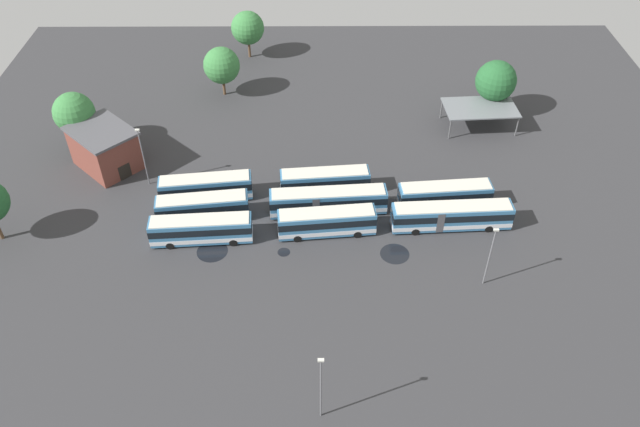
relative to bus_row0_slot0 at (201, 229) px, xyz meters
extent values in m
plane|color=#333335|center=(15.11, 5.18, -1.83)|extent=(110.68, 110.68, 0.00)
cube|color=teal|center=(-0.01, 0.00, -0.02)|extent=(12.34, 3.34, 3.02)
cube|color=beige|center=(-0.01, 0.00, 1.56)|extent=(11.84, 3.11, 0.14)
cube|color=black|center=(-0.01, 0.00, 0.46)|extent=(12.40, 3.38, 0.97)
cube|color=silver|center=(-0.01, 0.00, -0.87)|extent=(12.40, 3.38, 0.60)
cube|color=black|center=(6.09, 0.41, 0.56)|extent=(0.20, 2.07, 1.11)
cylinder|color=black|center=(3.69, 1.41, -1.33)|extent=(1.02, 0.37, 1.00)
cylinder|color=black|center=(3.84, -0.90, -1.33)|extent=(1.02, 0.37, 1.00)
cylinder|color=black|center=(-3.86, 0.90, -1.33)|extent=(1.02, 0.37, 1.00)
cylinder|color=black|center=(-3.70, -1.41, -1.33)|extent=(1.02, 0.37, 1.00)
cube|color=teal|center=(-0.38, 4.07, -0.02)|extent=(11.63, 3.88, 3.02)
cube|color=beige|center=(-0.38, 4.07, 1.56)|extent=(11.15, 3.63, 0.14)
cube|color=black|center=(-0.38, 4.07, 0.46)|extent=(11.69, 3.93, 0.97)
cube|color=silver|center=(-0.38, 4.07, -0.87)|extent=(11.69, 3.93, 0.60)
cube|color=black|center=(5.30, 4.76, 0.56)|extent=(0.31, 2.06, 1.11)
cylinder|color=black|center=(2.99, 5.65, -1.33)|extent=(1.03, 0.42, 1.00)
cylinder|color=black|center=(3.27, 3.34, -1.33)|extent=(1.03, 0.42, 1.00)
cylinder|color=black|center=(-4.03, 4.79, -1.33)|extent=(1.03, 0.42, 1.00)
cylinder|color=black|center=(-3.75, 2.49, -1.33)|extent=(1.03, 0.42, 1.00)
cube|color=teal|center=(-0.50, 8.05, -0.02)|extent=(12.10, 3.90, 3.02)
cube|color=beige|center=(-0.50, 8.05, 1.56)|extent=(11.60, 3.64, 0.14)
cube|color=black|center=(-0.50, 8.05, 0.46)|extent=(12.16, 3.94, 0.97)
cube|color=silver|center=(-0.50, 8.05, -0.87)|extent=(12.16, 3.94, 0.60)
cube|color=black|center=(5.42, 8.75, 0.56)|extent=(0.30, 2.06, 1.11)
cylinder|color=black|center=(3.03, 9.64, -1.33)|extent=(1.03, 0.42, 1.00)
cylinder|color=black|center=(3.30, 7.33, -1.33)|extent=(1.03, 0.42, 1.00)
cylinder|color=black|center=(-4.29, 8.78, -1.33)|extent=(1.03, 0.42, 1.00)
cylinder|color=black|center=(-4.02, 6.47, -1.33)|extent=(1.03, 0.42, 1.00)
cube|color=teal|center=(15.15, 1.26, -0.02)|extent=(12.08, 3.65, 3.02)
cube|color=beige|center=(15.15, 1.26, 1.56)|extent=(11.59, 3.40, 0.14)
cube|color=black|center=(15.15, 1.26, 0.46)|extent=(12.15, 3.69, 0.97)
cube|color=silver|center=(15.15, 1.26, -0.87)|extent=(12.15, 3.69, 0.60)
cube|color=black|center=(21.08, 1.83, 0.56)|extent=(0.26, 2.07, 1.11)
cylinder|color=black|center=(18.71, 2.77, -1.33)|extent=(1.02, 0.39, 1.00)
cylinder|color=black|center=(18.93, 0.45, -1.33)|extent=(1.02, 0.39, 1.00)
cylinder|color=black|center=(11.37, 2.06, -1.33)|extent=(1.02, 0.39, 1.00)
cylinder|color=black|center=(11.59, -0.25, -1.33)|extent=(1.02, 0.39, 1.00)
cube|color=teal|center=(15.39, 5.22, -0.02)|extent=(14.93, 3.57, 3.02)
cube|color=beige|center=(15.39, 5.22, 1.56)|extent=(14.32, 3.33, 0.14)
cube|color=black|center=(15.39, 5.22, 0.46)|extent=(15.00, 3.62, 0.97)
cube|color=silver|center=(15.39, 5.22, -0.87)|extent=(15.00, 3.62, 0.60)
cube|color=black|center=(22.78, 5.74, 0.56)|extent=(0.21, 2.07, 1.11)
cube|color=#47474C|center=(13.77, 5.10, -0.02)|extent=(1.08, 2.63, 2.90)
cylinder|color=black|center=(19.88, 6.70, -1.33)|extent=(1.02, 0.37, 1.00)
cylinder|color=black|center=(20.05, 4.38, -1.33)|extent=(1.02, 0.37, 1.00)
cylinder|color=black|center=(10.74, 6.05, -1.33)|extent=(1.02, 0.37, 1.00)
cylinder|color=black|center=(10.90, 3.73, -1.33)|extent=(1.02, 0.37, 1.00)
cube|color=teal|center=(15.02, 9.26, -0.02)|extent=(11.84, 3.54, 3.02)
cube|color=beige|center=(15.02, 9.26, 1.56)|extent=(11.36, 3.30, 0.14)
cube|color=black|center=(15.02, 9.26, 0.46)|extent=(11.90, 3.59, 0.97)
cube|color=silver|center=(15.02, 9.26, -0.87)|extent=(11.90, 3.59, 0.60)
cube|color=black|center=(20.84, 9.78, 0.56)|extent=(0.24, 2.07, 1.11)
cylinder|color=black|center=(18.51, 10.74, -1.33)|extent=(1.02, 0.39, 1.00)
cylinder|color=black|center=(18.72, 8.43, -1.33)|extent=(1.02, 0.39, 1.00)
cylinder|color=black|center=(11.31, 10.10, -1.33)|extent=(1.02, 0.39, 1.00)
cylinder|color=black|center=(11.52, 7.79, -1.33)|extent=(1.02, 0.39, 1.00)
cube|color=teal|center=(30.59, 2.29, -0.02)|extent=(14.90, 3.32, 3.02)
cube|color=beige|center=(30.59, 2.29, 1.56)|extent=(14.30, 3.09, 0.14)
cube|color=black|center=(30.59, 2.29, 0.46)|extent=(14.98, 3.36, 0.97)
cube|color=silver|center=(30.59, 2.29, -0.87)|extent=(14.98, 3.36, 0.60)
cube|color=black|center=(37.99, 2.69, 0.56)|extent=(0.17, 2.07, 1.11)
cube|color=#47474C|center=(28.97, 2.20, -0.02)|extent=(1.04, 2.62, 2.90)
cylinder|color=black|center=(35.10, 3.70, -1.33)|extent=(1.01, 0.35, 1.00)
cylinder|color=black|center=(35.23, 1.38, -1.33)|extent=(1.01, 0.35, 1.00)
cylinder|color=black|center=(25.95, 3.20, -1.33)|extent=(1.01, 0.35, 1.00)
cylinder|color=black|center=(26.08, 0.88, -1.33)|extent=(1.01, 0.35, 1.00)
cube|color=teal|center=(30.36, 6.28, -0.02)|extent=(11.97, 3.50, 3.02)
cube|color=beige|center=(30.36, 6.28, 1.56)|extent=(11.49, 3.26, 0.14)
cube|color=black|center=(30.36, 6.28, 0.46)|extent=(12.04, 3.54, 0.97)
cube|color=silver|center=(30.36, 6.28, -0.87)|extent=(12.04, 3.54, 0.60)
cube|color=black|center=(36.26, 6.77, 0.56)|extent=(0.23, 2.07, 1.11)
cylinder|color=black|center=(33.92, 7.74, -1.33)|extent=(1.02, 0.38, 1.00)
cylinder|color=black|center=(34.11, 5.42, -1.33)|extent=(1.02, 0.38, 1.00)
cylinder|color=black|center=(26.62, 7.13, -1.33)|extent=(1.02, 0.38, 1.00)
cylinder|color=black|center=(26.81, 4.81, -1.33)|extent=(1.02, 0.38, 1.00)
cube|color=brown|center=(-15.21, 15.41, 0.96)|extent=(10.56, 10.51, 5.58)
cube|color=#4C4C51|center=(-15.21, 15.41, 3.92)|extent=(11.20, 11.15, 0.36)
cube|color=black|center=(-12.17, 12.47, -0.73)|extent=(1.29, 1.34, 2.20)
cube|color=slate|center=(38.40, 24.97, 1.51)|extent=(11.09, 7.04, 0.20)
cylinder|color=#59595B|center=(43.25, 28.18, -0.21)|extent=(0.20, 0.20, 3.24)
cylinder|color=#59595B|center=(43.63, 22.45, -0.21)|extent=(0.20, 0.20, 3.24)
cylinder|color=#59595B|center=(33.18, 27.50, -0.21)|extent=(0.20, 0.20, 3.24)
cylinder|color=#59595B|center=(33.56, 21.77, -0.21)|extent=(0.20, 0.20, 3.24)
cylinder|color=slate|center=(14.26, -23.82, 2.39)|extent=(0.16, 0.16, 8.46)
cube|color=silver|center=(14.26, -23.82, 6.80)|extent=(0.56, 0.28, 0.20)
cylinder|color=slate|center=(-8.78, 11.21, 2.43)|extent=(0.16, 0.16, 8.53)
cube|color=silver|center=(-8.78, 11.21, 6.88)|extent=(0.56, 0.28, 0.20)
cylinder|color=slate|center=(32.85, -7.21, 2.20)|extent=(0.16, 0.16, 8.06)
cube|color=silver|center=(32.85, -7.21, 6.41)|extent=(0.56, 0.28, 0.20)
cylinder|color=brown|center=(41.02, 28.50, -0.22)|extent=(0.44, 0.44, 3.23)
sphere|color=#235B2D|center=(41.02, 28.50, 4.02)|extent=(6.16, 6.16, 6.16)
cylinder|color=brown|center=(-1.11, 34.82, -0.47)|extent=(0.44, 0.44, 2.73)
sphere|color=#387A3D|center=(-1.11, 34.82, 3.36)|extent=(5.80, 5.80, 5.80)
cylinder|color=brown|center=(-19.97, 19.75, -0.10)|extent=(0.44, 0.44, 3.46)
sphere|color=#387A3D|center=(-19.97, 19.75, 4.09)|extent=(5.80, 5.80, 5.80)
cylinder|color=brown|center=(1.99, 47.90, -0.31)|extent=(0.44, 0.44, 3.04)
sphere|color=#387A3D|center=(1.99, 47.90, 3.65)|extent=(5.76, 5.76, 5.76)
cylinder|color=black|center=(23.25, -2.46, -1.83)|extent=(3.52, 3.52, 0.01)
cylinder|color=black|center=(9.97, -2.09, -1.83)|extent=(1.53, 1.53, 0.01)
cylinder|color=black|center=(-0.27, 12.60, -1.83)|extent=(1.50, 1.50, 0.01)
cylinder|color=black|center=(1.37, -1.90, -1.83)|extent=(3.76, 3.76, 0.01)
cylinder|color=black|center=(23.75, 6.45, -1.83)|extent=(2.95, 2.95, 0.01)
camera|label=1|loc=(14.00, -55.57, 51.10)|focal=35.19mm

